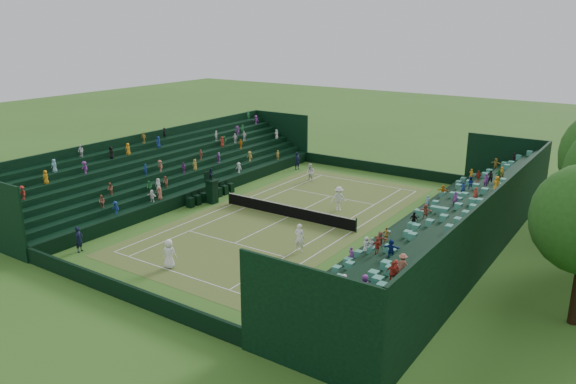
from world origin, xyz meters
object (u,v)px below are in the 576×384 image
at_px(player_near_east, 299,238).
at_px(player_far_west, 310,173).
at_px(tennis_net, 288,211).
at_px(umpire_chair, 212,188).
at_px(player_near_west, 169,254).
at_px(player_far_east, 339,199).

xyz_separation_m(player_near_east, player_far_west, (-8.28, 14.61, -0.11)).
bearing_deg(player_near_east, tennis_net, -63.13).
relative_size(umpire_chair, player_near_west, 1.60).
bearing_deg(player_far_east, player_near_west, -146.04).
height_order(umpire_chair, player_far_east, umpire_chair).
height_order(umpire_chair, player_far_west, umpire_chair).
relative_size(tennis_net, player_near_west, 6.40).
relative_size(player_near_west, player_near_east, 0.96).
bearing_deg(player_far_west, umpire_chair, -97.71).
relative_size(umpire_chair, player_far_east, 1.51).
distance_m(umpire_chair, player_far_east, 10.36).
bearing_deg(player_far_east, umpire_chair, 159.16).
bearing_deg(player_near_east, player_far_east, -90.66).
relative_size(player_near_west, player_far_west, 1.09).
height_order(tennis_net, player_far_west, player_far_west).
relative_size(player_near_east, player_far_west, 1.13).
bearing_deg(player_near_west, player_far_east, -126.13).
distance_m(tennis_net, player_near_east, 6.72).
xyz_separation_m(player_near_west, player_near_east, (5.09, 6.48, 0.04)).
height_order(player_near_west, player_near_east, player_near_east).
xyz_separation_m(umpire_chair, player_near_west, (6.39, -11.03, -0.34)).
xyz_separation_m(player_far_west, player_far_east, (6.29, -5.89, 0.12)).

